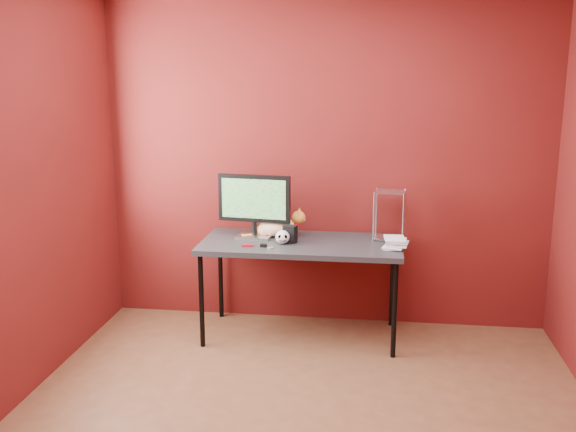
# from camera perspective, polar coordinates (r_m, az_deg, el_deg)

# --- Properties ---
(room) EXTENTS (3.52, 3.52, 2.61)m
(room) POSITION_cam_1_polar(r_m,az_deg,el_deg) (3.32, 1.12, 3.10)
(room) COLOR #57311D
(room) RESTS_ON ground
(desk) EXTENTS (1.50, 0.70, 0.75)m
(desk) POSITION_cam_1_polar(r_m,az_deg,el_deg) (4.83, 1.16, -2.89)
(desk) COLOR black
(desk) RESTS_ON ground
(monitor) EXTENTS (0.56, 0.21, 0.49)m
(monitor) POSITION_cam_1_polar(r_m,az_deg,el_deg) (4.89, -3.02, 1.17)
(monitor) COLOR #A6A7AB
(monitor) RESTS_ON desk
(cat) EXTENTS (0.49, 0.19, 0.23)m
(cat) POSITION_cam_1_polar(r_m,az_deg,el_deg) (4.95, -0.92, -0.94)
(cat) COLOR orange
(cat) RESTS_ON desk
(skull_mug) EXTENTS (0.11, 0.11, 0.10)m
(skull_mug) POSITION_cam_1_polar(r_m,az_deg,el_deg) (4.75, -0.49, -1.88)
(skull_mug) COLOR silver
(skull_mug) RESTS_ON desk
(speaker) EXTENTS (0.11, 0.11, 0.13)m
(speaker) POSITION_cam_1_polar(r_m,az_deg,el_deg) (4.79, 0.19, -1.66)
(speaker) COLOR black
(speaker) RESTS_ON desk
(book_stack) EXTENTS (0.19, 0.23, 0.80)m
(book_stack) POSITION_cam_1_polar(r_m,az_deg,el_deg) (4.66, 8.85, 2.05)
(book_stack) COLOR beige
(book_stack) RESTS_ON desk
(wire_rack) EXTENTS (0.24, 0.20, 0.38)m
(wire_rack) POSITION_cam_1_polar(r_m,az_deg,el_deg) (4.92, 9.00, 0.10)
(wire_rack) COLOR #A6A7AB
(wire_rack) RESTS_ON desk
(pocket_knife) EXTENTS (0.09, 0.04, 0.02)m
(pocket_knife) POSITION_cam_1_polar(r_m,az_deg,el_deg) (4.69, -3.62, -2.65)
(pocket_knife) COLOR #A30C19
(pocket_knife) RESTS_ON desk
(black_gadget) EXTENTS (0.05, 0.03, 0.02)m
(black_gadget) POSITION_cam_1_polar(r_m,az_deg,el_deg) (4.68, -2.19, -2.63)
(black_gadget) COLOR black
(black_gadget) RESTS_ON desk
(washer) EXTENTS (0.05, 0.05, 0.00)m
(washer) POSITION_cam_1_polar(r_m,az_deg,el_deg) (4.65, -1.58, -2.84)
(washer) COLOR #A6A7AB
(washer) RESTS_ON desk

